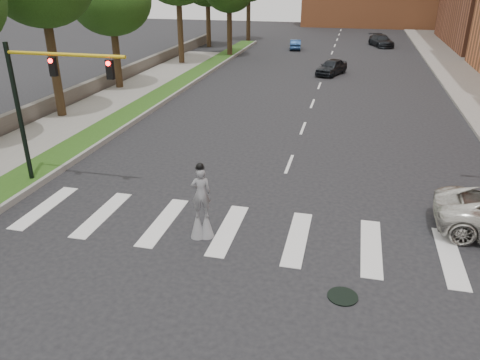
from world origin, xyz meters
TOP-DOWN VIEW (x-y plane):
  - ground_plane at (0.00, 0.00)m, footprint 160.00×160.00m
  - grass_median at (-11.50, 20.00)m, footprint 2.00×60.00m
  - median_curb at (-10.45, 20.00)m, footprint 0.20×60.00m
  - sidewalk_left at (-14.50, 10.00)m, footprint 4.00×60.00m
  - stone_wall at (-17.00, 22.00)m, footprint 0.50×56.00m
  - manhole at (3.00, -2.00)m, footprint 0.90×0.90m
  - traffic_signal at (-9.78, 3.00)m, footprint 5.30×0.23m
  - stilt_performer at (-2.07, 0.32)m, footprint 0.82×0.65m
  - car_near at (0.67, 30.85)m, footprint 3.07×4.54m
  - car_mid at (-4.57, 45.56)m, footprint 1.68×3.76m
  - car_far at (5.73, 50.55)m, footprint 3.51×5.34m
  - tree_3 at (-15.74, 20.95)m, footprint 6.17×6.17m

SIDE VIEW (x-z plane):
  - ground_plane at x=0.00m, z-range 0.00..0.00m
  - manhole at x=3.00m, z-range 0.00..0.04m
  - sidewalk_left at x=-14.50m, z-range 0.00..0.18m
  - grass_median at x=-11.50m, z-range 0.00..0.25m
  - median_curb at x=-10.45m, z-range 0.00..0.28m
  - stone_wall at x=-17.00m, z-range 0.00..1.10m
  - car_mid at x=-4.57m, z-range 0.00..1.20m
  - car_near at x=0.67m, z-range 0.00..1.43m
  - car_far at x=5.73m, z-range 0.00..1.44m
  - stilt_performer at x=-2.07m, z-range -0.27..2.61m
  - traffic_signal at x=-9.78m, z-range 1.05..7.25m
  - tree_3 at x=-15.74m, z-range 2.05..11.47m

